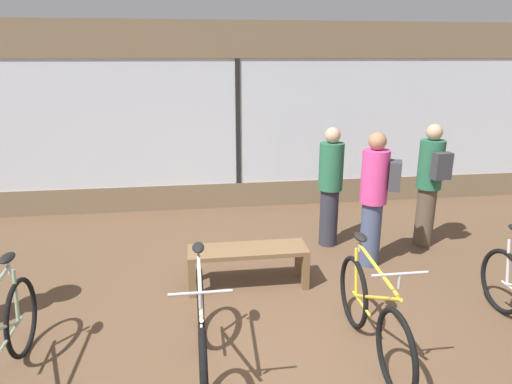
# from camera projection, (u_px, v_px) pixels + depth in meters

# --- Properties ---
(ground_plane) EXTENTS (24.00, 24.00, 0.00)m
(ground_plane) POSITION_uv_depth(u_px,v_px,m) (284.00, 346.00, 4.34)
(ground_plane) COLOR brown
(shop_back_wall) EXTENTS (12.00, 0.08, 3.20)m
(shop_back_wall) POSITION_uv_depth(u_px,v_px,m) (238.00, 116.00, 7.85)
(shop_back_wall) COLOR #7A664C
(shop_back_wall) RESTS_ON ground_plane
(bicycle_left) EXTENTS (0.46, 1.75, 1.04)m
(bicycle_left) POSITION_uv_depth(u_px,v_px,m) (202.00, 332.00, 3.89)
(bicycle_left) COLOR black
(bicycle_left) RESTS_ON ground_plane
(bicycle_right) EXTENTS (0.46, 1.72, 1.05)m
(bicycle_right) POSITION_uv_depth(u_px,v_px,m) (372.00, 315.00, 4.13)
(bicycle_right) COLOR black
(bicycle_right) RESTS_ON ground_plane
(display_bench) EXTENTS (1.40, 0.44, 0.48)m
(display_bench) POSITION_uv_depth(u_px,v_px,m) (248.00, 255.00, 5.37)
(display_bench) COLOR brown
(display_bench) RESTS_ON ground_plane
(customer_near_rack) EXTENTS (0.46, 0.46, 1.71)m
(customer_near_rack) POSITION_uv_depth(u_px,v_px,m) (330.00, 185.00, 6.42)
(customer_near_rack) COLOR #2D2D38
(customer_near_rack) RESTS_ON ground_plane
(customer_by_window) EXTENTS (0.37, 0.51, 1.76)m
(customer_by_window) POSITION_uv_depth(u_px,v_px,m) (430.00, 182.00, 6.37)
(customer_by_window) COLOR brown
(customer_by_window) RESTS_ON ground_plane
(customer_mid_floor) EXTENTS (0.56, 0.46, 1.75)m
(customer_mid_floor) POSITION_uv_depth(u_px,v_px,m) (375.00, 196.00, 5.76)
(customer_mid_floor) COLOR #424C6B
(customer_mid_floor) RESTS_ON ground_plane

